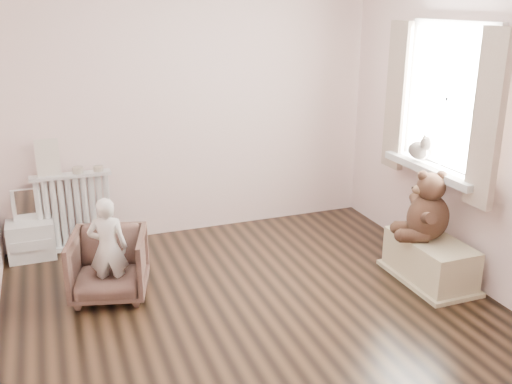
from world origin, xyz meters
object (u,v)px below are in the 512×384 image
object	(u,v)px
child	(108,248)
toy_bench	(430,258)
toy_vanity	(30,229)
radiator	(74,210)
plush_cat	(420,149)
teddy_bear	(429,202)
armchair	(109,265)

from	to	relation	value
child	toy_bench	bearing A→B (deg)	-178.75
toy_vanity	radiator	bearing A→B (deg)	4.39
toy_vanity	child	size ratio (longest dim) A/B	0.78
toy_bench	toy_vanity	bearing A→B (deg)	152.23
radiator	toy_bench	distance (m)	3.15
child	plush_cat	distance (m)	2.70
toy_bench	child	bearing A→B (deg)	166.38
toy_bench	plush_cat	distance (m)	0.93
radiator	child	world-z (taller)	child
radiator	teddy_bear	size ratio (longest dim) A/B	1.31
toy_vanity	plush_cat	size ratio (longest dim) A/B	2.26
armchair	child	xyz separation A→B (m)	(0.00, -0.05, 0.16)
toy_bench	teddy_bear	distance (m)	0.47
radiator	armchair	world-z (taller)	radiator
toy_vanity	child	bearing A→B (deg)	-60.46
radiator	toy_vanity	bearing A→B (deg)	-175.61
armchair	toy_bench	world-z (taller)	armchair
toy_vanity	plush_cat	world-z (taller)	plush_cat
radiator	child	bearing A→B (deg)	-80.07
teddy_bear	plush_cat	bearing A→B (deg)	89.57
toy_bench	plush_cat	xyz separation A→B (m)	(0.14, 0.46, 0.80)
toy_bench	teddy_bear	size ratio (longest dim) A/B	1.36
armchair	teddy_bear	size ratio (longest dim) A/B	1.02
toy_vanity	armchair	world-z (taller)	toy_vanity
toy_vanity	teddy_bear	size ratio (longest dim) A/B	1.12
child	teddy_bear	world-z (taller)	teddy_bear
toy_vanity	toy_bench	distance (m)	3.47
toy_vanity	toy_bench	bearing A→B (deg)	-27.77
teddy_bear	plush_cat	distance (m)	0.55
child	toy_bench	distance (m)	2.58
plush_cat	toy_vanity	bearing A→B (deg)	146.93
plush_cat	armchair	bearing A→B (deg)	162.50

